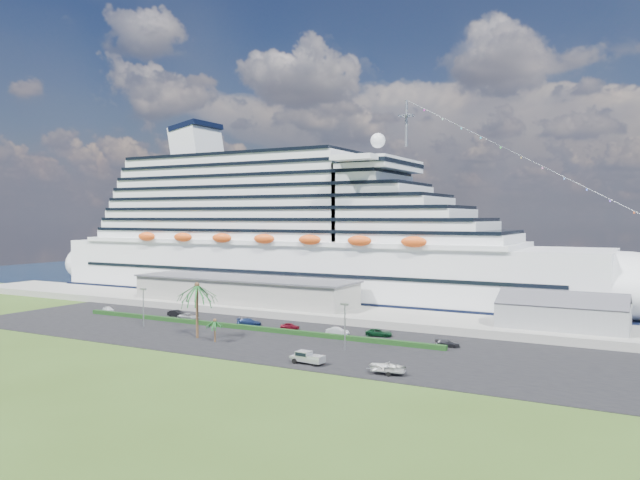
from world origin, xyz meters
The scene contains 22 objects.
ground centered at (0.00, 0.00, 0.00)m, with size 420.00×420.00×0.00m, color #334D19.
asphalt_lot centered at (0.00, 11.00, 0.06)m, with size 140.00×38.00×0.12m, color black.
wharf centered at (0.00, 40.00, 0.90)m, with size 240.00×20.00×1.80m, color gray.
water centered at (0.00, 130.00, 0.01)m, with size 420.00×160.00×0.02m, color black.
cruise_ship centered at (-21.53, 64.00, 16.69)m, with size 191.00×38.00×54.00m.
terminal_building centered at (-25.00, 40.00, 5.01)m, with size 61.00×15.00×6.30m.
port_shed centered at (52.00, 40.00, 4.40)m, with size 24.00×12.31×7.37m.
hedge centered at (-8.00, 16.00, 0.57)m, with size 88.00×1.10×0.90m, color black.
lamp_post_left centered at (-28.00, 8.00, 5.34)m, with size 1.60×0.35×8.27m.
lamp_post_right centered at (20.00, 8.00, 5.34)m, with size 1.60×0.35×8.27m.
palm_tall centered at (-10.00, 4.00, 9.20)m, with size 8.82×8.82×11.13m.
palm_short centered at (-4.50, 2.50, 3.67)m, with size 3.53×3.53×4.56m.
parked_car_0 centered at (-50.68, 19.18, 0.82)m, with size 1.65×4.09×1.39m, color white.
parked_car_1 centered at (-31.13, 21.96, 0.90)m, with size 1.65×4.72×1.56m, color black.
parked_car_2 centered at (-25.76, 19.82, 0.82)m, with size 2.33×5.06×1.41m, color #979AA0.
parked_car_3 centered at (-9.19, 20.27, 0.90)m, with size 2.18×5.36×1.56m, color navy.
parked_car_4 centered at (0.92, 20.64, 0.80)m, with size 1.60×3.98×1.36m, color maroon.
parked_car_5 centered at (12.52, 19.77, 0.86)m, with size 1.57×4.51×1.49m, color silver.
parked_car_6 centered at (20.32, 22.55, 0.85)m, with size 2.43×5.27×1.46m, color black.
parked_car_7 centered at (35.11, 19.31, 0.77)m, with size 1.82×4.47×1.30m, color #222227.
pickup_truck centered at (19.33, -4.21, 1.21)m, with size 5.77×2.52×1.98m.
boat_trailer centered at (33.36, -4.44, 1.33)m, with size 6.53×4.69×1.82m.
Camera 1 is at (68.55, -89.96, 23.62)m, focal length 35.00 mm.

